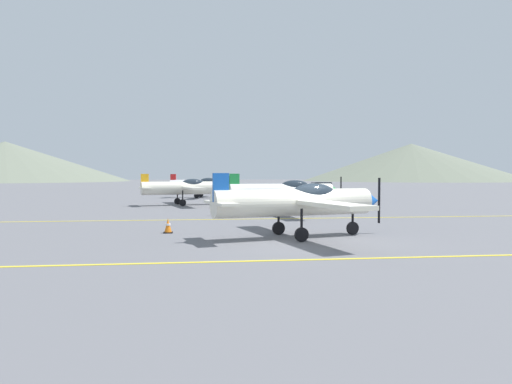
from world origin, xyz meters
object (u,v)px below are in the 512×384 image
object	(u,v)px
traffic_cone_front	(168,226)
car_sedan	(321,190)
airplane_mid	(286,191)
airplane_back	(203,184)
airplane_near	(300,201)
airplane_far	(186,188)

from	to	relation	value
traffic_cone_front	car_sedan	bearing A→B (deg)	61.89
airplane_mid	airplane_back	xyz separation A→B (m)	(-4.71, 19.73, 0.00)
airplane_mid	airplane_back	world-z (taller)	same
airplane_near	airplane_mid	world-z (taller)	same
car_sedan	traffic_cone_front	xyz separation A→B (m)	(-12.66, -23.71, -0.56)
airplane_mid	traffic_cone_front	xyz separation A→B (m)	(-6.26, -7.78, -1.06)
car_sedan	airplane_far	bearing A→B (deg)	-150.70
car_sedan	airplane_back	bearing A→B (deg)	161.12
airplane_near	traffic_cone_front	size ratio (longest dim) A/B	13.45
airplane_back	traffic_cone_front	world-z (taller)	airplane_back
airplane_far	traffic_cone_front	bearing A→B (deg)	-90.58
airplane_near	airplane_far	distance (m)	19.24
airplane_near	airplane_mid	xyz separation A→B (m)	(1.29, 9.72, 0.00)
airplane_back	airplane_mid	bearing A→B (deg)	-76.57
airplane_back	traffic_cone_front	bearing A→B (deg)	-93.22
airplane_near	airplane_back	world-z (taller)	same
airplane_far	car_sedan	world-z (taller)	airplane_far
airplane_mid	airplane_far	bearing A→B (deg)	124.34
airplane_mid	car_sedan	xyz separation A→B (m)	(6.41, 15.93, -0.50)
car_sedan	traffic_cone_front	distance (m)	26.89
airplane_back	traffic_cone_front	distance (m)	27.57
airplane_near	airplane_mid	bearing A→B (deg)	82.42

